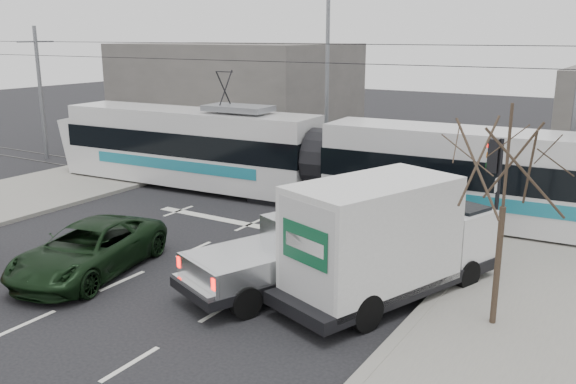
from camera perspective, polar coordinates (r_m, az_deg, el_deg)
The scene contains 13 objects.
ground at distance 16.30m, azimuth -11.09°, elevation -9.40°, with size 120.00×120.00×0.00m, color black.
rails at distance 24.12m, azimuth 5.15°, elevation -1.26°, with size 60.00×1.60×0.03m, color #33302D.
building_left at distance 40.99m, azimuth -4.86°, elevation 9.48°, with size 14.00×10.00×6.00m, color slate.
bare_tree at distance 13.85m, azimuth 19.78°, elevation 2.24°, with size 2.40×2.40×5.00m.
traffic_signal at distance 18.12m, azimuth 18.76°, elevation 1.64°, with size 0.44×0.44×3.60m.
street_lamp_near at distance 25.03m, azimuth 25.19°, elevation 9.89°, with size 2.38×0.25×9.00m.
street_lamp_far at distance 30.51m, azimuth 3.39°, elevation 11.79°, with size 2.38×0.25×9.00m.
catenary at distance 23.37m, azimuth 5.37°, elevation 7.91°, with size 60.00×0.20×7.00m.
tram at distance 23.77m, azimuth 3.19°, elevation 2.98°, with size 24.93×4.05×5.07m.
silver_pickup at distance 16.29m, azimuth 0.88°, elevation -5.18°, with size 4.00×6.11×2.11m.
box_truck at distance 15.45m, azimuth 9.27°, elevation -4.49°, with size 4.17×6.65×3.15m.
navy_pickup at distance 18.10m, azimuth 9.77°, elevation -3.61°, with size 1.89×4.70×1.97m.
green_car at distance 18.01m, azimuth -18.16°, elevation -5.11°, with size 2.35×5.11×1.42m, color black.
Camera 1 is at (10.32, -10.80, 6.52)m, focal length 38.00 mm.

